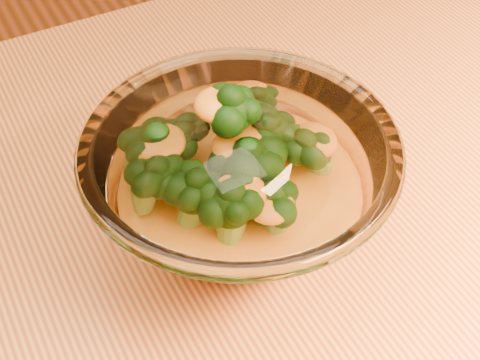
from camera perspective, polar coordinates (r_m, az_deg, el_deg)
name	(u,v)px	position (r m, az deg, el deg)	size (l,w,h in m)	color
table	(399,331)	(0.57, 13.41, -12.45)	(1.20, 0.80, 0.75)	#C5833B
glass_bowl	(240,185)	(0.45, 0.00, -0.40)	(0.21, 0.21, 0.09)	white
cheese_sauce	(240,204)	(0.46, 0.00, -2.06)	(0.12, 0.12, 0.03)	orange
broccoli_heap	(226,163)	(0.44, -1.22, 1.42)	(0.14, 0.12, 0.08)	black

